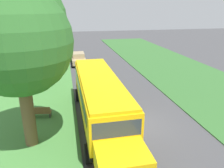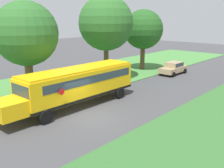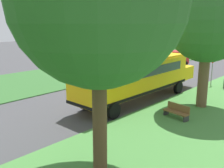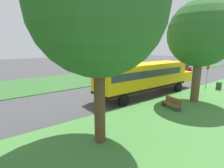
{
  "view_description": "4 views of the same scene",
  "coord_description": "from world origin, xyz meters",
  "px_view_note": "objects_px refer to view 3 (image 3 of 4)",
  "views": [
    {
      "loc": [
        -4.44,
        -12.15,
        7.44
      ],
      "look_at": [
        -0.93,
        4.23,
        1.51
      ],
      "focal_mm": 35.0,
      "sensor_mm": 36.0,
      "label": 1
    },
    {
      "loc": [
        13.43,
        -12.45,
        7.17
      ],
      "look_at": [
        -0.9,
        3.5,
        1.66
      ],
      "focal_mm": 42.0,
      "sensor_mm": 36.0,
      "label": 2
    },
    {
      "loc": [
        -13.79,
        15.98,
        5.76
      ],
      "look_at": [
        -2.11,
        3.3,
        1.62
      ],
      "focal_mm": 42.0,
      "sensor_mm": 36.0,
      "label": 3
    },
    {
      "loc": [
        -14.03,
        13.93,
        4.87
      ],
      "look_at": [
        -1.21,
        4.18,
        1.32
      ],
      "focal_mm": 28.0,
      "sensor_mm": 36.0,
      "label": 4
    }
  ],
  "objects_px": {
    "pickup_truck": "(173,60)",
    "park_bench": "(177,112)",
    "stop_sign": "(212,67)",
    "oak_tree_beside_bus": "(207,19)",
    "school_bus": "(137,75)"
  },
  "relations": [
    {
      "from": "stop_sign",
      "to": "park_bench",
      "type": "xyz_separation_m",
      "value": [
        -1.96,
        9.84,
        -1.26
      ]
    },
    {
      "from": "school_bus",
      "to": "stop_sign",
      "type": "bearing_deg",
      "value": -104.27
    },
    {
      "from": "school_bus",
      "to": "pickup_truck",
      "type": "xyz_separation_m",
      "value": [
        5.16,
        -14.17,
        -0.85
      ]
    },
    {
      "from": "school_bus",
      "to": "park_bench",
      "type": "distance_m",
      "value": 4.57
    },
    {
      "from": "pickup_truck",
      "to": "park_bench",
      "type": "xyz_separation_m",
      "value": [
        -9.26,
        15.6,
        -0.6
      ]
    },
    {
      "from": "park_bench",
      "to": "stop_sign",
      "type": "bearing_deg",
      "value": -78.77
    },
    {
      "from": "oak_tree_beside_bus",
      "to": "pickup_truck",
      "type": "bearing_deg",
      "value": -53.18
    },
    {
      "from": "pickup_truck",
      "to": "park_bench",
      "type": "height_order",
      "value": "pickup_truck"
    },
    {
      "from": "oak_tree_beside_bus",
      "to": "park_bench",
      "type": "bearing_deg",
      "value": 88.51
    },
    {
      "from": "oak_tree_beside_bus",
      "to": "park_bench",
      "type": "distance_m",
      "value": 6.25
    },
    {
      "from": "pickup_truck",
      "to": "stop_sign",
      "type": "distance_m",
      "value": 9.32
    },
    {
      "from": "oak_tree_beside_bus",
      "to": "stop_sign",
      "type": "distance_m",
      "value": 8.15
    },
    {
      "from": "stop_sign",
      "to": "park_bench",
      "type": "height_order",
      "value": "stop_sign"
    },
    {
      "from": "oak_tree_beside_bus",
      "to": "park_bench",
      "type": "height_order",
      "value": "oak_tree_beside_bus"
    },
    {
      "from": "pickup_truck",
      "to": "stop_sign",
      "type": "xyz_separation_m",
      "value": [
        -7.3,
        5.76,
        0.66
      ]
    }
  ]
}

